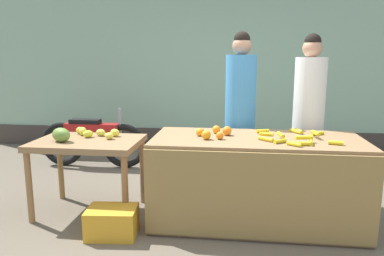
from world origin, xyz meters
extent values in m
plane|color=#665B4C|center=(0.00, 0.00, 0.00)|extent=(24.00, 24.00, 0.00)
cube|color=#8CB299|center=(0.00, 2.91, 1.62)|extent=(8.70, 0.20, 3.23)
cube|color=#3F3833|center=(0.00, 2.80, 0.18)|extent=(8.70, 0.04, 0.36)
cube|color=olive|center=(0.43, 0.00, 0.42)|extent=(1.98, 0.88, 0.84)
cube|color=olive|center=(0.43, -0.45, 0.42)|extent=(1.98, 0.03, 0.78)
cube|color=olive|center=(-1.26, 0.00, 0.74)|extent=(1.05, 0.74, 0.06)
cylinder|color=olive|center=(-1.73, -0.32, 0.35)|extent=(0.06, 0.06, 0.71)
cylinder|color=olive|center=(-0.78, -0.32, 0.35)|extent=(0.06, 0.06, 0.71)
cylinder|color=olive|center=(-1.73, 0.32, 0.35)|extent=(0.06, 0.06, 0.71)
cylinder|color=#916F50|center=(-0.78, 0.32, 0.35)|extent=(0.06, 0.06, 0.71)
cylinder|color=gold|center=(0.83, 0.27, 0.86)|extent=(0.12, 0.14, 0.04)
cylinder|color=yellow|center=(0.73, -0.30, 0.86)|extent=(0.13, 0.11, 0.04)
cylinder|color=gold|center=(0.86, 0.29, 0.86)|extent=(0.07, 0.15, 0.04)
cylinder|color=gold|center=(0.81, -0.28, 0.86)|extent=(0.14, 0.05, 0.04)
cylinder|color=gold|center=(0.50, -0.13, 0.86)|extent=(0.14, 0.13, 0.04)
cylinder|color=gold|center=(1.02, 0.19, 0.86)|extent=(0.14, 0.11, 0.04)
cylinder|color=gold|center=(0.62, -0.21, 0.86)|extent=(0.12, 0.11, 0.04)
cylinder|color=gold|center=(1.10, -0.21, 0.86)|extent=(0.13, 0.07, 0.04)
cylinder|color=yellow|center=(0.50, 0.25, 0.86)|extent=(0.13, 0.08, 0.04)
cylinder|color=gold|center=(0.89, -0.23, 0.86)|extent=(0.06, 0.14, 0.04)
cylinder|color=gold|center=(0.64, -0.07, 0.89)|extent=(0.06, 0.16, 0.04)
cylinder|color=gold|center=(0.83, -0.17, 0.89)|extent=(0.16, 0.07, 0.04)
cylinder|color=gold|center=(0.51, -0.07, 0.89)|extent=(0.13, 0.06, 0.04)
cylinder|color=gold|center=(0.98, 0.05, 0.89)|extent=(0.06, 0.16, 0.04)
sphere|color=orange|center=(-0.04, -0.14, 0.88)|extent=(0.09, 0.09, 0.09)
sphere|color=orange|center=(-0.11, 0.02, 0.88)|extent=(0.08, 0.08, 0.08)
sphere|color=orange|center=(0.14, 0.07, 0.88)|extent=(0.09, 0.09, 0.09)
sphere|color=orange|center=(0.03, 0.15, 0.88)|extent=(0.08, 0.08, 0.08)
sphere|color=orange|center=(-0.12, 0.01, 0.88)|extent=(0.08, 0.08, 0.08)
sphere|color=orange|center=(0.08, -0.12, 0.87)|extent=(0.07, 0.07, 0.07)
ellipsoid|color=yellow|center=(-1.05, 0.06, 0.80)|extent=(0.12, 0.12, 0.07)
ellipsoid|color=yellow|center=(-1.04, 0.20, 0.81)|extent=(0.13, 0.11, 0.08)
ellipsoid|color=yellow|center=(-1.29, 0.11, 0.81)|extent=(0.13, 0.14, 0.08)
ellipsoid|color=yellow|center=(-1.40, 0.21, 0.81)|extent=(0.13, 0.14, 0.09)
ellipsoid|color=yellow|center=(-1.45, 0.28, 0.81)|extent=(0.10, 0.07, 0.08)
ellipsoid|color=#DFD745|center=(-1.19, 0.20, 0.81)|extent=(0.13, 0.11, 0.08)
ellipsoid|color=olive|center=(-1.48, -0.11, 0.84)|extent=(0.26, 0.23, 0.14)
cylinder|color=#33333D|center=(0.27, 0.69, 0.36)|extent=(0.29, 0.29, 0.73)
cylinder|color=#3F8CCC|center=(0.27, 0.69, 1.17)|extent=(0.34, 0.34, 0.89)
sphere|color=tan|center=(0.27, 0.69, 1.71)|extent=(0.21, 0.21, 0.21)
sphere|color=black|center=(0.27, 0.69, 1.78)|extent=(0.18, 0.18, 0.18)
cylinder|color=#33333D|center=(1.02, 0.71, 0.36)|extent=(0.29, 0.29, 0.72)
cylinder|color=white|center=(1.02, 0.71, 1.15)|extent=(0.34, 0.34, 0.87)
sphere|color=tan|center=(1.02, 0.71, 1.69)|extent=(0.21, 0.21, 0.21)
sphere|color=black|center=(1.02, 0.71, 1.75)|extent=(0.18, 0.18, 0.18)
torus|color=black|center=(-1.38, 1.57, 0.33)|extent=(0.65, 0.09, 0.65)
torus|color=black|center=(-2.33, 1.57, 0.33)|extent=(0.65, 0.09, 0.65)
cube|color=#A51919|center=(-1.86, 1.57, 0.51)|extent=(0.80, 0.18, 0.28)
cube|color=black|center=(-1.96, 1.57, 0.67)|extent=(0.44, 0.16, 0.08)
cylinder|color=gray|center=(-1.43, 1.57, 0.68)|extent=(0.04, 0.04, 0.40)
cube|color=gold|center=(-0.86, -0.48, 0.13)|extent=(0.47, 0.36, 0.26)
ellipsoid|color=tan|center=(-0.48, 0.90, 0.30)|extent=(0.45, 0.47, 0.60)
camera|label=1|loc=(0.24, -3.47, 1.58)|focal=34.47mm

